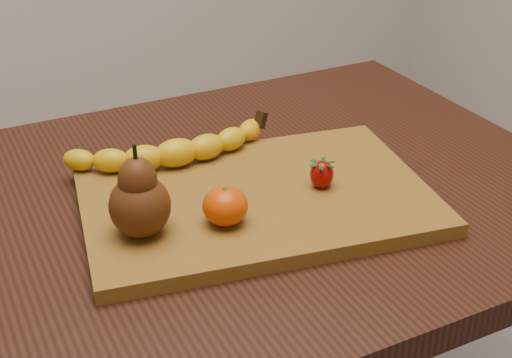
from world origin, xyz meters
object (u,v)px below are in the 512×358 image
cutting_board (256,199)px  pear (139,191)px  table (220,253)px  mandarin (225,206)px

cutting_board → pear: 0.18m
table → pear: 0.23m
cutting_board → pear: (-0.16, -0.02, 0.07)m
cutting_board → mandarin: size_ratio=8.07×
mandarin → cutting_board: bearing=36.4°
table → pear: bearing=-151.2°
table → mandarin: (-0.03, -0.10, 0.14)m
table → cutting_board: size_ratio=2.22×
table → mandarin: bearing=-108.8°
pear → mandarin: 0.11m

